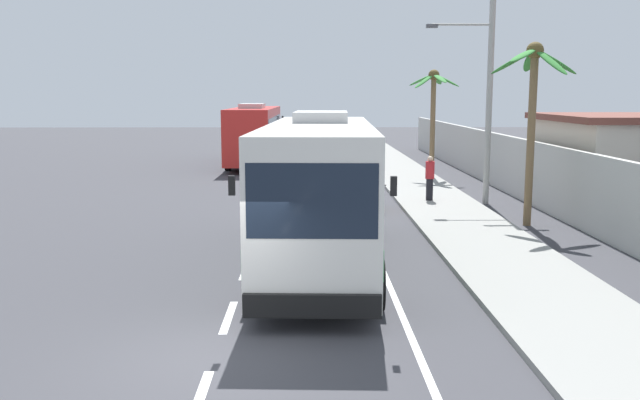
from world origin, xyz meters
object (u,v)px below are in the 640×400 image
object	(u,v)px
coach_bus_foreground	(320,187)
utility_pole_mid	(488,74)
pedestrian_near_kerb	(430,177)
palm_second	(433,99)
palm_nearest	(533,92)
coach_bus_far_lane	(255,133)
motorcycle_beside_bus	(378,194)

from	to	relation	value
coach_bus_foreground	utility_pole_mid	xyz separation A→B (m)	(6.80, 9.77, 3.12)
pedestrian_near_kerb	palm_second	size ratio (longest dim) A/B	0.32
utility_pole_mid	palm_nearest	distance (m)	4.67
palm_nearest	palm_second	world-z (taller)	palm_nearest
pedestrian_near_kerb	palm_second	world-z (taller)	palm_second
coach_bus_foreground	palm_nearest	size ratio (longest dim) A/B	1.79
coach_bus_foreground	palm_nearest	distance (m)	9.11
coach_bus_foreground	palm_nearest	world-z (taller)	palm_nearest
coach_bus_foreground	coach_bus_far_lane	world-z (taller)	coach_bus_foreground
utility_pole_mid	motorcycle_beside_bus	bearing A→B (deg)	-161.22
coach_bus_foreground	motorcycle_beside_bus	xyz separation A→B (m)	(2.35, 8.26, -1.40)
coach_bus_foreground	motorcycle_beside_bus	world-z (taller)	coach_bus_foreground
coach_bus_far_lane	pedestrian_near_kerb	size ratio (longest dim) A/B	6.62
motorcycle_beside_bus	utility_pole_mid	distance (m)	6.52
utility_pole_mid	palm_nearest	world-z (taller)	utility_pole_mid
motorcycle_beside_bus	coach_bus_foreground	bearing A→B (deg)	-105.87
pedestrian_near_kerb	utility_pole_mid	xyz separation A→B (m)	(2.18, -0.07, 4.08)
pedestrian_near_kerb	palm_nearest	size ratio (longest dim) A/B	0.30
coach_bus_far_lane	utility_pole_mid	xyz separation A→B (m)	(10.45, -15.66, 3.17)
coach_bus_far_lane	palm_nearest	distance (m)	23.08
utility_pole_mid	palm_second	distance (m)	7.90
motorcycle_beside_bus	coach_bus_far_lane	bearing A→B (deg)	109.25
coach_bus_foreground	motorcycle_beside_bus	distance (m)	8.70
utility_pole_mid	palm_second	size ratio (longest dim) A/B	1.72
utility_pole_mid	palm_nearest	bearing A→B (deg)	-86.17
utility_pole_mid	palm_nearest	xyz separation A→B (m)	(0.31, -4.60, -0.71)
utility_pole_mid	pedestrian_near_kerb	bearing A→B (deg)	178.29
coach_bus_far_lane	motorcycle_beside_bus	bearing A→B (deg)	-70.75
palm_nearest	coach_bus_far_lane	bearing A→B (deg)	117.95
utility_pole_mid	palm_second	xyz separation A→B (m)	(-0.71, 7.80, -1.04)
motorcycle_beside_bus	palm_second	bearing A→B (deg)	68.13
pedestrian_near_kerb	coach_bus_foreground	bearing A→B (deg)	-138.84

